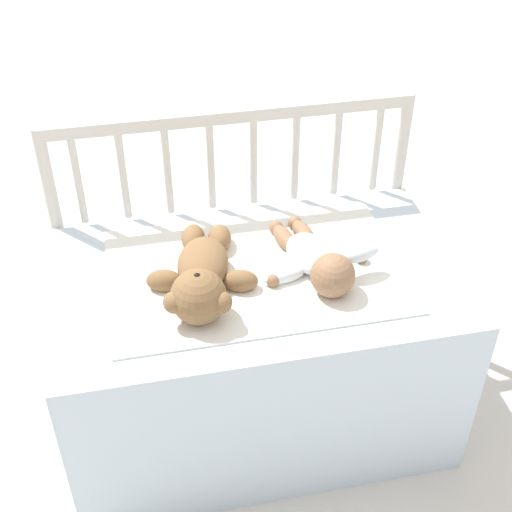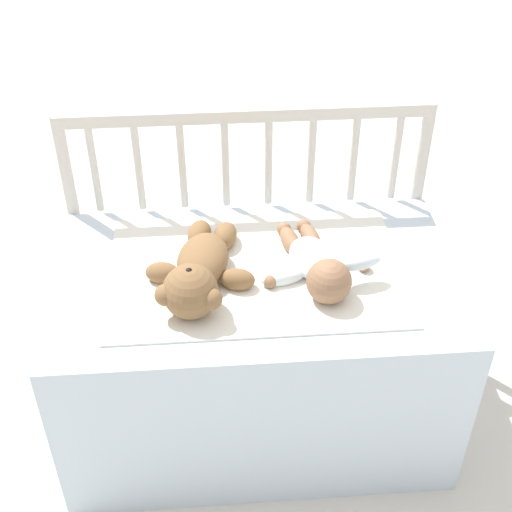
# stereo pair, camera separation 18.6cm
# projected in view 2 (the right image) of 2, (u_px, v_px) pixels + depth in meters

# --- Properties ---
(ground_plane) EXTENTS (12.00, 12.00, 0.00)m
(ground_plane) POSITION_uv_depth(u_px,v_px,m) (256.00, 412.00, 2.24)
(ground_plane) COLOR silver
(crib_mattress) EXTENTS (1.08, 0.64, 0.56)m
(crib_mattress) POSITION_uv_depth(u_px,v_px,m) (256.00, 349.00, 2.06)
(crib_mattress) COLOR silver
(crib_mattress) RESTS_ON ground_plane
(crib_rail) EXTENTS (1.08, 0.04, 0.87)m
(crib_rail) POSITION_uv_depth(u_px,v_px,m) (247.00, 189.00, 2.13)
(crib_rail) COLOR beige
(crib_rail) RESTS_ON ground_plane
(blanket) EXTENTS (0.78, 0.51, 0.01)m
(blanket) POSITION_uv_depth(u_px,v_px,m) (254.00, 270.00, 1.90)
(blanket) COLOR white
(blanket) RESTS_ON crib_mattress
(teddy_bear) EXTENTS (0.29, 0.41, 0.14)m
(teddy_bear) POSITION_uv_depth(u_px,v_px,m) (198.00, 272.00, 1.82)
(teddy_bear) COLOR olive
(teddy_bear) RESTS_ON crib_mattress
(baby) EXTENTS (0.32, 0.37, 0.12)m
(baby) POSITION_uv_depth(u_px,v_px,m) (317.00, 264.00, 1.86)
(baby) COLOR white
(baby) RESTS_ON crib_mattress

